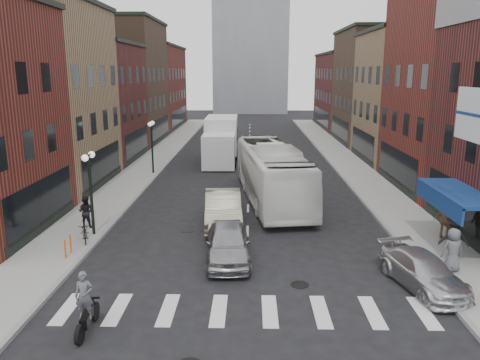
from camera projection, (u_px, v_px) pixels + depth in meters
The scene contains 29 objects.
ground at pixel (247, 273), 18.51m from camera, with size 160.00×160.00×0.00m, color black.
sidewalk_left at pixel (150, 164), 40.10m from camera, with size 3.00×74.00×0.15m, color gray.
sidewalk_right at pixel (349, 165), 39.72m from camera, with size 3.00×74.00×0.15m, color gray.
curb_left at pixel (167, 165), 40.09m from camera, with size 0.20×74.00×0.16m, color gray.
curb_right at pixel (331, 165), 39.77m from camera, with size 0.20×74.00×0.16m, color gray.
crosswalk_stripes at pixel (246, 311), 15.59m from camera, with size 12.00×2.20×0.01m, color silver.
bldg_left_mid_a at pixel (24, 97), 31.09m from camera, with size 10.30×10.20×12.30m.
bldg_left_mid_b at pixel (79, 102), 41.05m from camera, with size 10.30×10.20×10.30m.
bldg_left_far_a at pixel (114, 82), 51.42m from camera, with size 10.30×12.20×13.30m.
bldg_left_far_b at pixel (143, 87), 65.28m from camera, with size 10.30×16.20×11.30m.
bldg_right_mid_b at pixel (423, 97), 40.26m from camera, with size 10.30×10.20×11.30m.
bldg_right_far_a at pixel (387, 87), 50.86m from camera, with size 10.30×12.20×12.30m.
bldg_right_far_b at pixel (358, 91), 64.72m from camera, with size 10.30×16.20×10.30m.
awning_blue at pixel (454, 194), 20.15m from camera, with size 1.80×5.00×0.78m.
billboard_sign at pixel (477, 117), 17.41m from camera, with size 1.52×3.00×3.70m.
streetlamp_near at pixel (90, 178), 21.91m from camera, with size 0.32×1.22×4.11m.
streetlamp_far at pixel (152, 137), 35.54m from camera, with size 0.32×1.22×4.11m.
bike_rack at pixel (68, 246), 19.82m from camera, with size 0.08×0.68×0.80m.
box_truck at pixel (221, 141), 40.73m from camera, with size 2.80×8.89×3.86m.
motorcycle_rider at pixel (85, 304), 14.09m from camera, with size 0.59×1.96×1.99m.
transit_bus at pixel (272, 173), 28.58m from camera, with size 2.90×12.41×3.46m, color white.
sedan_left_near at pixel (228, 243), 19.60m from camera, with size 1.82×4.53×1.54m, color #A4A4A9.
sedan_left_far at pixel (223, 209), 24.18m from camera, with size 1.82×5.22×1.72m, color #B4AD92.
curb_car at pixel (423, 271), 17.16m from camera, with size 1.74×4.28×1.24m, color silver.
parked_bicycle at pixel (85, 232), 21.57m from camera, with size 0.56×1.61×0.85m, color black.
ped_left_solo at pixel (86, 212), 23.38m from camera, with size 0.78×0.45×1.60m, color black.
ped_right_a at pixel (454, 238), 19.26m from camera, with size 1.20×0.59×1.85m, color black.
ped_right_b at pixel (446, 220), 21.68m from camera, with size 1.05×0.53×1.79m, color #916B4A.
ped_right_c at pixel (453, 250), 18.15m from camera, with size 0.85×0.56×1.75m, color #585A5F.
Camera 1 is at (0.14, -17.19, 7.78)m, focal length 35.00 mm.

